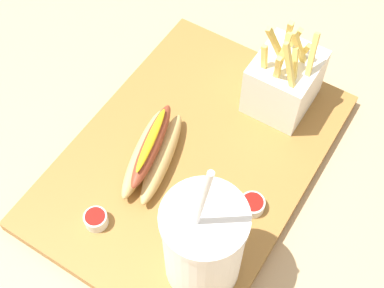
{
  "coord_description": "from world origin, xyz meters",
  "views": [
    {
      "loc": [
        0.33,
        0.21,
        0.66
      ],
      "look_at": [
        0.0,
        0.0,
        0.05
      ],
      "focal_mm": 49.85,
      "sensor_mm": 36.0,
      "label": 1
    }
  ],
  "objects_px": {
    "ketchup_cup_1": "(252,204)",
    "ketchup_cup_2": "(96,219)",
    "hot_dog_1": "(152,152)",
    "fries_basket": "(284,81)",
    "soda_cup": "(203,244)"
  },
  "relations": [
    {
      "from": "ketchup_cup_1",
      "to": "ketchup_cup_2",
      "type": "bearing_deg",
      "value": -51.87
    },
    {
      "from": "hot_dog_1",
      "to": "ketchup_cup_1",
      "type": "relative_size",
      "value": 4.78
    },
    {
      "from": "fries_basket",
      "to": "ketchup_cup_2",
      "type": "xyz_separation_m",
      "value": [
        0.31,
        -0.11,
        -0.04
      ]
    },
    {
      "from": "soda_cup",
      "to": "hot_dog_1",
      "type": "height_order",
      "value": "soda_cup"
    },
    {
      "from": "fries_basket",
      "to": "ketchup_cup_2",
      "type": "bearing_deg",
      "value": -20.0
    },
    {
      "from": "fries_basket",
      "to": "hot_dog_1",
      "type": "bearing_deg",
      "value": -28.32
    },
    {
      "from": "hot_dog_1",
      "to": "ketchup_cup_2",
      "type": "xyz_separation_m",
      "value": [
        0.12,
        -0.01,
        -0.01
      ]
    },
    {
      "from": "fries_basket",
      "to": "ketchup_cup_1",
      "type": "relative_size",
      "value": 4.6
    },
    {
      "from": "fries_basket",
      "to": "ketchup_cup_1",
      "type": "xyz_separation_m",
      "value": [
        0.18,
        0.05,
        -0.04
      ]
    },
    {
      "from": "ketchup_cup_2",
      "to": "ketchup_cup_1",
      "type": "bearing_deg",
      "value": 128.13
    },
    {
      "from": "hot_dog_1",
      "to": "ketchup_cup_1",
      "type": "xyz_separation_m",
      "value": [
        -0.01,
        0.15,
        -0.01
      ]
    },
    {
      "from": "fries_basket",
      "to": "ketchup_cup_2",
      "type": "distance_m",
      "value": 0.33
    },
    {
      "from": "soda_cup",
      "to": "ketchup_cup_1",
      "type": "bearing_deg",
      "value": 172.87
    },
    {
      "from": "soda_cup",
      "to": "ketchup_cup_2",
      "type": "distance_m",
      "value": 0.16
    },
    {
      "from": "soda_cup",
      "to": "hot_dog_1",
      "type": "relative_size",
      "value": 1.52
    }
  ]
}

